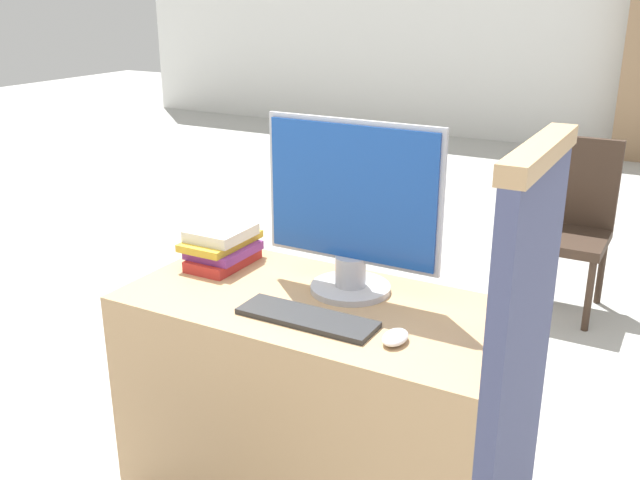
# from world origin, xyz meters

# --- Properties ---
(wall_back) EXTENTS (12.00, 0.06, 2.80)m
(wall_back) POSITION_xyz_m (0.00, 6.52, 1.40)
(wall_back) COLOR white
(wall_back) RESTS_ON ground_plane
(desk) EXTENTS (1.20, 0.60, 0.72)m
(desk) POSITION_xyz_m (0.00, 0.30, 0.36)
(desk) COLOR tan
(desk) RESTS_ON ground_plane
(carrel_divider) EXTENTS (0.07, 0.55, 1.28)m
(carrel_divider) POSITION_xyz_m (0.62, 0.28, 0.65)
(carrel_divider) COLOR #474C70
(carrel_divider) RESTS_ON ground_plane
(monitor) EXTENTS (0.57, 0.25, 0.54)m
(monitor) POSITION_xyz_m (0.06, 0.42, 0.99)
(monitor) COLOR #B7B7BC
(monitor) RESTS_ON desk
(keyboard) EXTENTS (0.41, 0.13, 0.02)m
(keyboard) POSITION_xyz_m (0.04, 0.17, 0.73)
(keyboard) COLOR #2D2D2D
(keyboard) RESTS_ON desk
(mouse) EXTENTS (0.06, 0.10, 0.03)m
(mouse) POSITION_xyz_m (0.32, 0.17, 0.74)
(mouse) COLOR white
(mouse) RESTS_ON desk
(book_stack) EXTENTS (0.19, 0.28, 0.13)m
(book_stack) POSITION_xyz_m (-0.44, 0.41, 0.79)
(book_stack) COLOR #B72D28
(book_stack) RESTS_ON desk
(far_chair) EXTENTS (0.44, 0.44, 0.89)m
(far_chair) POSITION_xyz_m (0.38, 2.31, 0.49)
(far_chair) COLOR #38281E
(far_chair) RESTS_ON ground_plane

